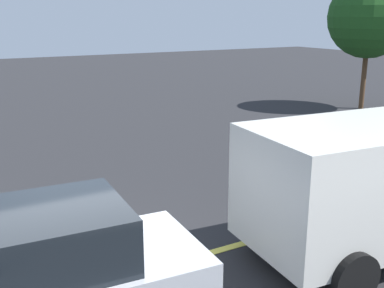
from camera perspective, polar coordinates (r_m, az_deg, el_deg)
lane_marking_centre at (r=8.43m, az=7.18°, el=-11.63°), size 28.00×0.16×0.01m
car_silver_far_lane at (r=5.92m, az=-20.14°, el=-15.74°), size 4.57×2.17×1.71m
tree_left_verge at (r=20.87m, az=20.74°, el=14.21°), size 3.32×3.32×5.41m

